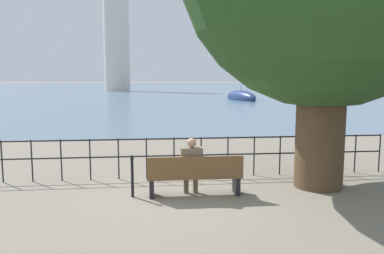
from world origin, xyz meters
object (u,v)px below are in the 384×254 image
Objects in this scene: park_bench at (195,176)px; sailboat_1 at (241,97)px; seated_person_left at (192,164)px; closed_umbrella at (132,173)px; harbor_lighthouse at (116,30)px.

park_bench is 39.80m from sailboat_1.
closed_umbrella is (-1.28, -0.00, -0.17)m from seated_person_left.
seated_person_left reaches higher than closed_umbrella.
harbor_lighthouse reaches higher than park_bench.
harbor_lighthouse reaches higher than seated_person_left.
seated_person_left is 1.34× the size of closed_umbrella.
park_bench is 1.62× the size of seated_person_left.
seated_person_left reaches higher than park_bench.
closed_umbrella is 80.41m from harbor_lighthouse.
park_bench is at bearing -3.12° from closed_umbrella.
closed_umbrella is at bearing -84.88° from harbor_lighthouse.
closed_umbrella is 0.03× the size of harbor_lighthouse.
sailboat_1 is at bearing 74.92° from park_bench.
sailboat_1 reaches higher than closed_umbrella.
sailboat_1 is (11.70, 38.36, -0.13)m from closed_umbrella.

